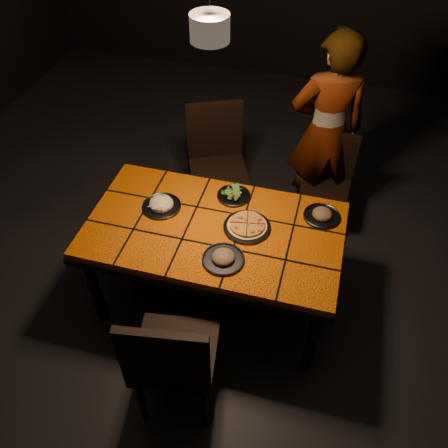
% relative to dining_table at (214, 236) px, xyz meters
% --- Properties ---
extents(room_shell, '(6.04, 7.04, 3.08)m').
position_rel_dining_table_xyz_m(room_shell, '(0.00, 0.00, 0.83)').
color(room_shell, black).
rests_on(room_shell, ground).
extents(dining_table, '(1.62, 0.92, 0.75)m').
position_rel_dining_table_xyz_m(dining_table, '(0.00, 0.00, 0.00)').
color(dining_table, orange).
rests_on(dining_table, ground).
extents(chair_near, '(0.52, 0.52, 1.00)m').
position_rel_dining_table_xyz_m(chair_near, '(0.00, -0.84, -0.10)').
color(chair_near, black).
rests_on(chair_near, ground).
extents(chair_far_left, '(0.59, 0.59, 0.98)m').
position_rel_dining_table_xyz_m(chair_far_left, '(-0.25, 0.95, -0.11)').
color(chair_far_left, black).
rests_on(chair_far_left, ground).
extents(chair_far_right, '(0.39, 0.39, 0.83)m').
position_rel_dining_table_xyz_m(chair_far_right, '(0.64, 1.04, -0.20)').
color(chair_far_right, black).
rests_on(chair_far_right, ground).
extents(diner, '(0.68, 0.56, 1.61)m').
position_rel_dining_table_xyz_m(diner, '(0.56, 1.16, 0.13)').
color(diner, brown).
rests_on(diner, ground).
extents(pendant_lamp, '(0.18, 0.18, 1.06)m').
position_rel_dining_table_xyz_m(pendant_lamp, '(0.00, 0.00, 1.35)').
color(pendant_lamp, black).
rests_on(pendant_lamp, room_shell).
extents(plate_pizza, '(0.30, 0.30, 0.04)m').
position_rel_dining_table_xyz_m(plate_pizza, '(0.20, 0.05, 0.10)').
color(plate_pizza, '#38393E').
rests_on(plate_pizza, dining_table).
extents(plate_pasta, '(0.26, 0.26, 0.08)m').
position_rel_dining_table_xyz_m(plate_pasta, '(-0.38, 0.09, 0.10)').
color(plate_pasta, '#38393E').
rests_on(plate_pasta, dining_table).
extents(plate_salad, '(0.22, 0.22, 0.07)m').
position_rel_dining_table_xyz_m(plate_salad, '(0.05, 0.31, 0.10)').
color(plate_salad, '#38393E').
rests_on(plate_salad, dining_table).
extents(plate_mushroom_a, '(0.25, 0.25, 0.08)m').
position_rel_dining_table_xyz_m(plate_mushroom_a, '(0.13, -0.25, 0.10)').
color(plate_mushroom_a, '#38393E').
rests_on(plate_mushroom_a, dining_table).
extents(plate_mushroom_b, '(0.24, 0.24, 0.08)m').
position_rel_dining_table_xyz_m(plate_mushroom_b, '(0.64, 0.27, 0.10)').
color(plate_mushroom_b, '#38393E').
rests_on(plate_mushroom_b, dining_table).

